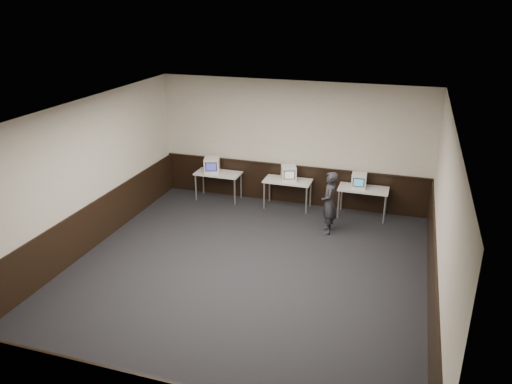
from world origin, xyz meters
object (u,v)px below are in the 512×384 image
emac_left (212,165)px  emac_center (289,173)px  emac_right (359,181)px  desk_center (288,183)px  desk_left (218,175)px  desk_right (363,191)px  person (329,203)px

emac_left → emac_center: bearing=-15.9°
emac_left → emac_right: bearing=-16.3°
desk_center → emac_right: emac_right is taller
desk_center → emac_left: size_ratio=2.33×
desk_left → emac_left: emac_left is taller
emac_center → desk_right: bearing=-20.0°
emac_left → person: bearing=-35.4°
desk_left → emac_left: size_ratio=2.33×
desk_left → person: bearing=-19.8°
emac_right → desk_center: bearing=177.1°
emac_left → emac_center: emac_left is taller
desk_center → desk_right: size_ratio=1.00×
desk_center → person: (1.25, -1.14, 0.06)m
desk_center → emac_left: (-2.06, -0.02, 0.27)m
desk_center → desk_left: bearing=180.0°
desk_right → desk_center: bearing=180.0°
desk_left → emac_center: size_ratio=2.45×
person → desk_right: bearing=141.5°
desk_center → emac_center: 0.26m
desk_center → person: person is taller
desk_left → emac_left: bearing=-174.7°
emac_center → person: (1.24, -1.15, -0.20)m
desk_right → emac_left: (-3.96, -0.02, 0.27)m
desk_left → desk_right: 3.80m
emac_left → person: size_ratio=0.35×
emac_right → emac_center: bearing=176.6°
emac_center → emac_left: bearing=161.2°
person → desk_left: bearing=-118.7°
emac_right → desk_left: bearing=176.9°
desk_right → emac_right: emac_right is taller
desk_left → desk_center: size_ratio=1.00×
desk_right → person: 1.31m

